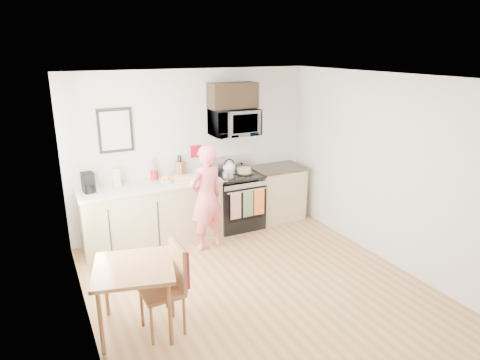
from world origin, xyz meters
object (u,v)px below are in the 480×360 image
dining_table (134,274)px  chair (173,275)px  microwave (234,122)px  range (237,202)px  person (206,198)px  cake (244,171)px

dining_table → chair: bearing=-20.2°
microwave → range: bearing=-89.9°
person → cake: 1.01m
person → range: bearing=-161.5°
dining_table → person: bearing=46.4°
dining_table → microwave: bearing=44.3°
range → person: bearing=-145.3°
dining_table → cake: (2.29, 1.99, 0.30)m
range → cake: 0.54m
cake → microwave: bearing=128.7°
chair → cake: 2.88m
range → dining_table: 2.98m
range → microwave: microwave is taller
microwave → chair: 3.11m
chair → dining_table: bearing=157.6°
dining_table → chair: (0.38, -0.14, -0.04)m
person → dining_table: (-1.42, -1.50, -0.13)m
range → dining_table: (-2.18, -2.02, 0.23)m
microwave → cake: (0.11, -0.14, -0.79)m
range → chair: range is taller
range → person: 0.99m
microwave → cake: bearing=-51.3°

